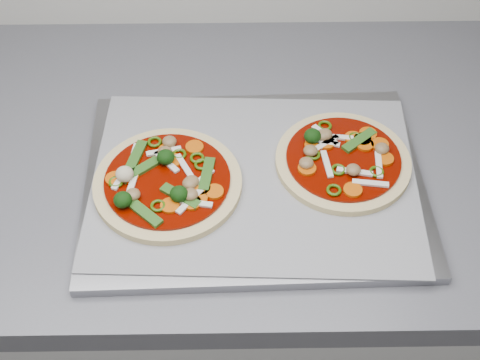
{
  "coord_description": "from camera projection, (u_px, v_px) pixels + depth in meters",
  "views": [
    {
      "loc": [
        -0.28,
        0.63,
        1.6
      ],
      "look_at": [
        -0.27,
        1.21,
        0.93
      ],
      "focal_mm": 50.0,
      "sensor_mm": 36.0,
      "label": 1
    }
  ],
  "objects": [
    {
      "name": "base_cabinet",
      "position": [
        374.0,
        309.0,
        1.33
      ],
      "size": [
        3.6,
        0.6,
        0.86
      ],
      "primitive_type": "cube",
      "color": "beige",
      "rests_on": "ground"
    },
    {
      "name": "countertop",
      "position": [
        420.0,
        154.0,
        0.99
      ],
      "size": [
        3.6,
        0.6,
        0.04
      ],
      "primitive_type": "cube",
      "color": "slate",
      "rests_on": "base_cabinet"
    },
    {
      "name": "pizza_right",
      "position": [
        342.0,
        159.0,
        0.92
      ],
      "size": [
        0.22,
        0.22,
        0.03
      ],
      "rotation": [
        0.0,
        0.0,
        -0.19
      ],
      "color": "#DABF88",
      "rests_on": "parchment"
    },
    {
      "name": "baking_tray",
      "position": [
        254.0,
        182.0,
        0.91
      ],
      "size": [
        0.47,
        0.35,
        0.01
      ],
      "primitive_type": "cube",
      "rotation": [
        0.0,
        0.0,
        0.02
      ],
      "color": "gray",
      "rests_on": "countertop"
    },
    {
      "name": "pizza_left",
      "position": [
        167.0,
        181.0,
        0.89
      ],
      "size": [
        0.25,
        0.25,
        0.03
      ],
      "rotation": [
        0.0,
        0.0,
        0.34
      ],
      "color": "#DABF88",
      "rests_on": "parchment"
    },
    {
      "name": "parchment",
      "position": [
        254.0,
        178.0,
        0.91
      ],
      "size": [
        0.45,
        0.34,
        0.0
      ],
      "primitive_type": "cube",
      "rotation": [
        0.0,
        0.0,
        -0.04
      ],
      "color": "gray",
      "rests_on": "baking_tray"
    }
  ]
}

